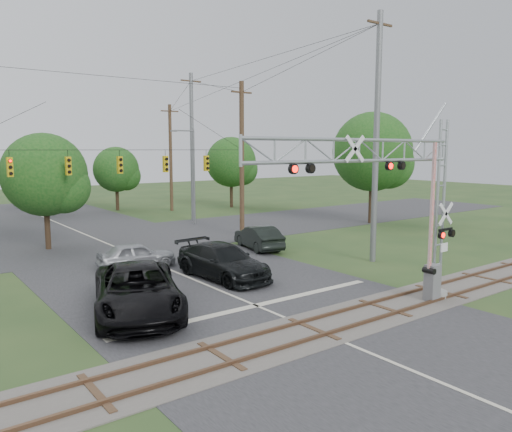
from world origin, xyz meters
TOP-DOWN VIEW (x-y plane):
  - ground at (0.00, 0.00)m, footprint 160.00×160.00m
  - road_main at (0.00, 10.00)m, footprint 14.00×90.00m
  - road_cross at (0.00, 24.00)m, footprint 90.00×12.00m
  - railroad_track at (0.00, 2.00)m, footprint 90.00×3.20m
  - crossing_gantry at (3.87, 1.63)m, footprint 11.13×1.00m
  - traffic_signal_span at (0.93, 20.00)m, footprint 19.34×0.36m
  - pickup_black at (-4.39, 7.50)m, footprint 5.39×7.69m
  - car_dark at (1.41, 10.22)m, footprint 2.82×6.14m
  - sedan_silver at (-1.23, 14.91)m, footprint 4.40×2.10m
  - suv_dark at (7.40, 15.13)m, footprint 2.64×4.97m
  - streetlight at (9.36, 27.27)m, footprint 2.21×0.23m
  - utility_poles at (2.62, 22.51)m, footprint 24.65×29.33m
  - treeline at (-0.67, 33.23)m, footprint 54.59×29.53m

SIDE VIEW (x-z plane):
  - ground at x=0.00m, z-range 0.00..0.00m
  - road_main at x=0.00m, z-range 0.00..0.02m
  - road_cross at x=0.00m, z-range 0.00..0.02m
  - railroad_track at x=0.00m, z-range -0.05..0.11m
  - sedan_silver at x=-1.23m, z-range 0.00..1.45m
  - suv_dark at x=7.40m, z-range 0.00..1.56m
  - car_dark at x=1.41m, z-range 0.00..1.74m
  - pickup_black at x=-4.39m, z-range 0.00..1.95m
  - streetlight at x=9.36m, z-range 0.49..8.78m
  - crossing_gantry at x=3.87m, z-range 0.90..8.70m
  - treeline at x=-0.67m, z-range 0.59..10.38m
  - traffic_signal_span at x=0.93m, z-range -0.03..11.47m
  - utility_poles at x=2.62m, z-range -0.53..13.61m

